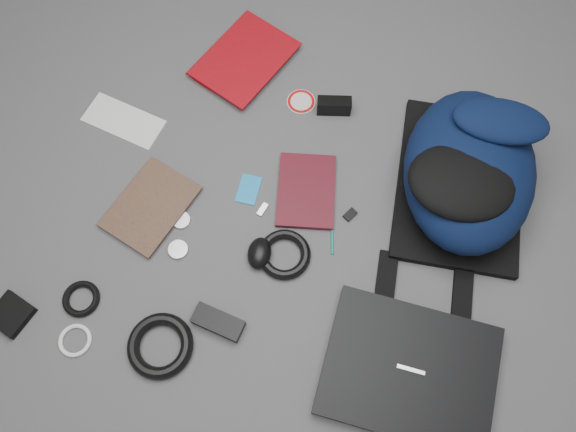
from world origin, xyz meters
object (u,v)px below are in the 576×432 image
at_px(backpack, 469,170).
at_px(mouse, 259,253).
at_px(power_brick, 218,322).
at_px(pouch, 11,314).
at_px(textbook_red, 217,42).
at_px(laptop, 409,370).
at_px(compact_camera, 334,106).
at_px(comic_book, 125,190).
at_px(dvd_case, 306,191).

distance_m(backpack, mouse, 0.58).
bearing_deg(power_brick, pouch, -158.77).
relative_size(textbook_red, power_brick, 2.27).
distance_m(laptop, textbook_red, 1.10).
relative_size(textbook_red, pouch, 3.23).
height_order(mouse, power_brick, mouse).
xyz_separation_m(laptop, power_brick, (-0.47, -0.07, -0.00)).
height_order(compact_camera, pouch, compact_camera).
bearing_deg(comic_book, textbook_red, 97.53).
relative_size(mouse, power_brick, 0.68).
xyz_separation_m(dvd_case, pouch, (-0.56, -0.60, 0.00)).
height_order(backpack, laptop, backpack).
relative_size(backpack, comic_book, 2.16).
xyz_separation_m(backpack, dvd_case, (-0.38, -0.18, -0.10)).
relative_size(dvd_case, compact_camera, 2.24).
height_order(compact_camera, mouse, compact_camera).
bearing_deg(compact_camera, mouse, -113.38).
distance_m(textbook_red, mouse, 0.69).
bearing_deg(compact_camera, pouch, -142.46).
bearing_deg(mouse, textbook_red, 110.98).
bearing_deg(backpack, dvd_case, -167.56).
distance_m(textbook_red, comic_book, 0.54).
distance_m(dvd_case, power_brick, 0.43).
bearing_deg(mouse, compact_camera, 74.02).
height_order(textbook_red, compact_camera, compact_camera).
bearing_deg(laptop, dvd_case, 132.46).
distance_m(laptop, power_brick, 0.48).
bearing_deg(laptop, backpack, 86.01).
bearing_deg(mouse, comic_book, 162.70).
bearing_deg(pouch, power_brick, 20.44).
distance_m(compact_camera, pouch, 1.02).
relative_size(backpack, laptop, 1.29).
distance_m(comic_book, compact_camera, 0.63).
bearing_deg(mouse, backpack, 29.17).
bearing_deg(dvd_case, textbook_red, 122.21).
bearing_deg(dvd_case, pouch, -151.71).
relative_size(compact_camera, pouch, 1.09).
distance_m(power_brick, pouch, 0.52).
distance_m(backpack, pouch, 1.22).
xyz_separation_m(dvd_case, compact_camera, (-0.02, 0.27, 0.02)).
distance_m(dvd_case, mouse, 0.22).
xyz_separation_m(comic_book, power_brick, (0.39, -0.23, 0.01)).
xyz_separation_m(backpack, comic_book, (-0.84, -0.37, -0.10)).
bearing_deg(comic_book, dvd_case, 32.43).
bearing_deg(dvd_case, power_brick, -118.04).
distance_m(backpack, textbook_red, 0.84).
bearing_deg(textbook_red, comic_book, -78.17).
xyz_separation_m(backpack, power_brick, (-0.45, -0.59, -0.09)).
distance_m(backpack, dvd_case, 0.43).
height_order(textbook_red, power_brick, same).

